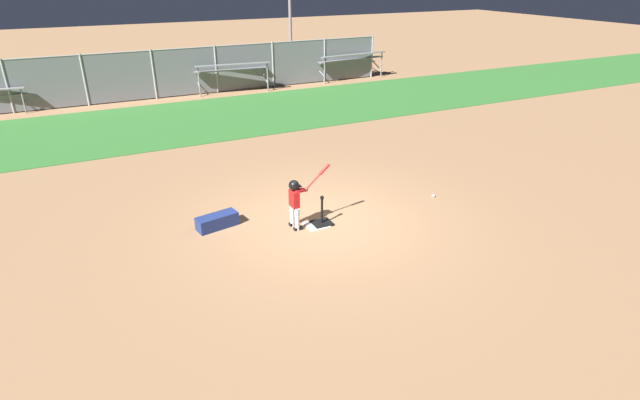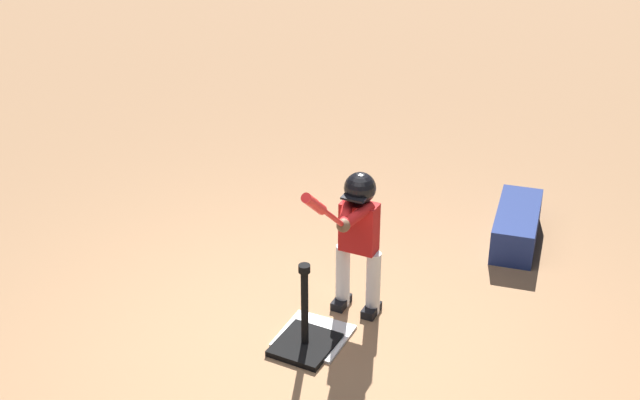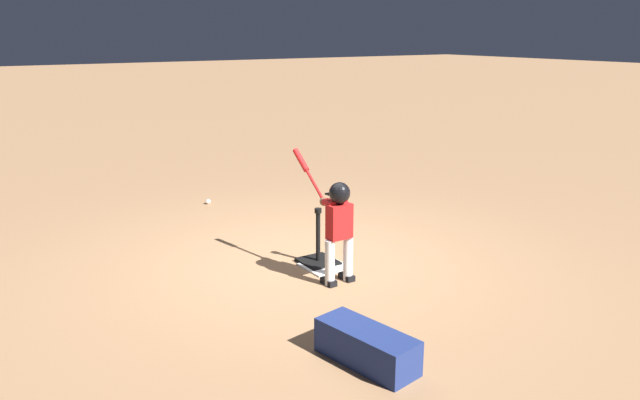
# 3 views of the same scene
# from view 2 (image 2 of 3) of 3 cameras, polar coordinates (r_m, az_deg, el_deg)

# --- Properties ---
(ground_plane) EXTENTS (90.00, 90.00, 0.00)m
(ground_plane) POSITION_cam_2_polar(r_m,az_deg,el_deg) (5.78, -0.65, -10.34)
(ground_plane) COLOR #99704C
(home_plate) EXTENTS (0.46, 0.46, 0.02)m
(home_plate) POSITION_cam_2_polar(r_m,az_deg,el_deg) (5.99, -0.41, -8.70)
(home_plate) COLOR white
(home_plate) RESTS_ON ground_plane
(batting_tee) EXTENTS (0.41, 0.37, 0.63)m
(batting_tee) POSITION_cam_2_polar(r_m,az_deg,el_deg) (5.85, -0.97, -8.70)
(batting_tee) COLOR black
(batting_tee) RESTS_ON ground_plane
(batter_child) EXTENTS (0.92, 0.33, 1.27)m
(batter_child) POSITION_cam_2_polar(r_m,az_deg,el_deg) (5.89, 2.37, -1.76)
(batter_child) COLOR silver
(batter_child) RESTS_ON ground_plane
(equipment_bag) EXTENTS (0.88, 0.47, 0.28)m
(equipment_bag) POSITION_cam_2_polar(r_m,az_deg,el_deg) (7.16, 12.47, -1.62)
(equipment_bag) COLOR navy
(equipment_bag) RESTS_ON ground_plane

